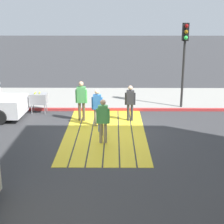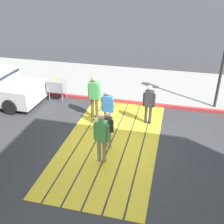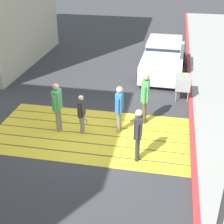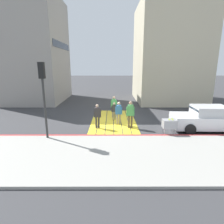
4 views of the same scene
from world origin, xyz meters
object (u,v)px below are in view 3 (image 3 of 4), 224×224
(pedestrian_adult_trailing, at_px, (57,104))
(pedestrian_adult_side, at_px, (119,106))
(pedestrian_child_with_racket, at_px, (82,112))
(tennis_ball_cart, at_px, (183,82))
(pedestrian_teen_behind, at_px, (138,131))
(car_parked_near_curb, at_px, (163,58))
(pedestrian_adult_lead, at_px, (145,95))

(pedestrian_adult_trailing, height_order, pedestrian_adult_side, pedestrian_adult_trailing)
(pedestrian_adult_trailing, xyz_separation_m, pedestrian_child_with_racket, (-0.79, -0.01, -0.22))
(tennis_ball_cart, height_order, pedestrian_teen_behind, pedestrian_teen_behind)
(pedestrian_adult_side, relative_size, pedestrian_child_with_racket, 1.19)
(car_parked_near_curb, xyz_separation_m, tennis_ball_cart, (-0.90, 2.67, -0.04))
(tennis_ball_cart, distance_m, pedestrian_adult_lead, 2.58)
(pedestrian_teen_behind, distance_m, pedestrian_child_with_racket, 2.25)
(car_parked_near_curb, distance_m, pedestrian_adult_lead, 4.90)
(pedestrian_teen_behind, bearing_deg, pedestrian_adult_trailing, -22.27)
(pedestrian_adult_lead, height_order, pedestrian_child_with_racket, pedestrian_adult_lead)
(pedestrian_adult_lead, relative_size, pedestrian_adult_side, 1.12)
(tennis_ball_cart, distance_m, pedestrian_adult_trailing, 5.16)
(car_parked_near_curb, relative_size, pedestrian_adult_lead, 2.41)
(pedestrian_adult_trailing, xyz_separation_m, pedestrian_teen_behind, (-2.73, 1.12, -0.04))
(car_parked_near_curb, xyz_separation_m, pedestrian_teen_behind, (0.35, 7.05, 0.21))
(pedestrian_adult_lead, distance_m, pedestrian_teen_behind, 2.17)
(tennis_ball_cart, relative_size, pedestrian_adult_side, 0.63)
(pedestrian_adult_side, distance_m, pedestrian_child_with_racket, 1.22)
(car_parked_near_curb, height_order, pedestrian_child_with_racket, car_parked_near_curb)
(car_parked_near_curb, height_order, pedestrian_adult_trailing, pedestrian_adult_trailing)
(car_parked_near_curb, relative_size, pedestrian_adult_trailing, 2.58)
(car_parked_near_curb, bearing_deg, pedestrian_child_with_racket, 68.80)
(pedestrian_adult_lead, relative_size, pedestrian_teen_behind, 1.11)
(car_parked_near_curb, distance_m, tennis_ball_cart, 2.82)
(pedestrian_adult_lead, xyz_separation_m, pedestrian_adult_side, (0.75, 0.74, -0.12))
(car_parked_near_curb, bearing_deg, tennis_ball_cart, 108.59)
(tennis_ball_cart, distance_m, pedestrian_child_with_racket, 4.55)
(tennis_ball_cart, bearing_deg, pedestrian_adult_side, 55.42)
(pedestrian_adult_trailing, bearing_deg, pedestrian_adult_lead, -158.77)
(pedestrian_adult_trailing, distance_m, pedestrian_child_with_racket, 0.82)
(pedestrian_adult_lead, distance_m, pedestrian_adult_trailing, 2.90)
(pedestrian_teen_behind, bearing_deg, pedestrian_adult_side, -61.62)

